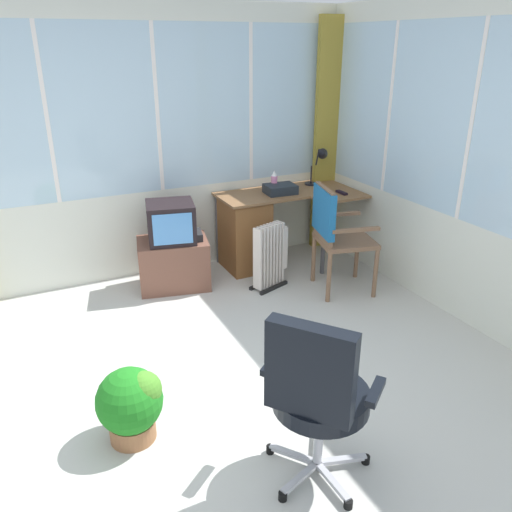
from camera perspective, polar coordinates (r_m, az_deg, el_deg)
name	(u,v)px	position (r m, az deg, el deg)	size (l,w,h in m)	color
ground	(208,428)	(3.33, -5.39, -18.51)	(5.73, 5.72, 0.06)	beige
north_window_panel	(108,150)	(4.91, -16.14, 11.22)	(4.73, 0.07, 2.50)	silver
curtain_corner	(327,139)	(5.64, 7.89, 12.78)	(0.28, 0.07, 2.40)	olive
desk	(251,229)	(5.19, -0.59, 3.04)	(1.38, 0.80, 0.75)	brown
desk_lamp	(321,161)	(5.47, 7.18, 10.45)	(0.23, 0.20, 0.39)	black
tv_remote	(342,193)	(5.23, 9.49, 6.96)	(0.04, 0.15, 0.02)	black
spray_bottle	(274,181)	(5.22, 2.04, 8.29)	(0.06, 0.06, 0.22)	pink
paper_tray	(280,189)	(5.16, 2.71, 7.44)	(0.30, 0.23, 0.09)	#1E252B
wooden_armchair	(333,226)	(4.64, 8.53, 3.29)	(0.59, 0.58, 1.00)	brown
office_chair	(317,391)	(2.62, 6.74, -14.67)	(0.61, 0.61, 1.00)	#B7B7BF
tv_on_stand	(173,250)	(4.83, -9.19, 0.64)	(0.72, 0.57, 0.82)	brown
space_heater	(271,256)	(4.78, 1.67, 0.04)	(0.41, 0.28, 0.62)	silver
potted_plant	(132,403)	(3.13, -13.65, -15.54)	(0.38, 0.38, 0.46)	#96613D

